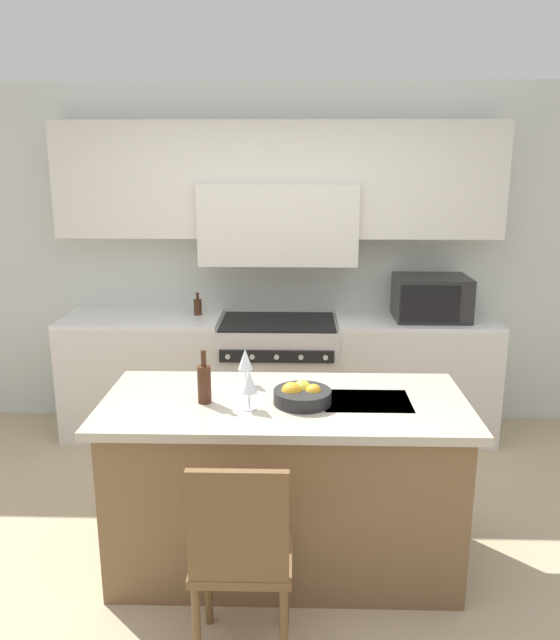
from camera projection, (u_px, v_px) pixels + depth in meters
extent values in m
plane|color=tan|center=(268.00, 572.00, 3.30)|extent=(10.00, 10.00, 0.00)
cube|color=silver|center=(279.00, 258.00, 5.03)|extent=(10.00, 0.06, 2.70)
cube|color=silver|center=(278.00, 180.00, 4.68)|extent=(3.34, 0.34, 0.85)
cube|color=silver|center=(278.00, 224.00, 4.73)|extent=(1.19, 0.40, 0.60)
cube|color=silver|center=(145.00, 376.00, 4.95)|extent=(1.22, 0.62, 0.91)
cube|color=white|center=(142.00, 319.00, 4.83)|extent=(1.22, 0.62, 0.03)
cube|color=silver|center=(413.00, 378.00, 4.89)|extent=(1.22, 0.62, 0.91)
cube|color=white|center=(416.00, 320.00, 4.77)|extent=(1.22, 0.62, 0.03)
cube|color=beige|center=(278.00, 378.00, 4.90)|extent=(0.90, 0.66, 0.91)
cube|color=black|center=(278.00, 322.00, 4.79)|extent=(0.87, 0.61, 0.01)
cube|color=black|center=(277.00, 356.00, 4.50)|extent=(0.83, 0.02, 0.09)
cylinder|color=silver|center=(228.00, 357.00, 4.49)|extent=(0.04, 0.02, 0.04)
cylinder|color=silver|center=(252.00, 357.00, 4.49)|extent=(0.04, 0.02, 0.04)
cylinder|color=silver|center=(276.00, 357.00, 4.48)|extent=(0.04, 0.02, 0.04)
cylinder|color=silver|center=(301.00, 357.00, 4.48)|extent=(0.04, 0.02, 0.04)
cylinder|color=silver|center=(325.00, 357.00, 4.48)|extent=(0.04, 0.02, 0.04)
cube|color=black|center=(431.00, 298.00, 4.73)|extent=(0.55, 0.42, 0.33)
cube|color=black|center=(431.00, 304.00, 4.52)|extent=(0.43, 0.01, 0.27)
cube|color=brown|center=(284.00, 485.00, 3.31)|extent=(1.76, 0.79, 0.88)
cube|color=#B2A893|center=(285.00, 404.00, 3.20)|extent=(1.87, 0.86, 0.04)
cube|color=#2D2D30|center=(367.00, 402.00, 3.18)|extent=(0.44, 0.32, 0.01)
cylinder|color=#B2B2B7|center=(363.00, 388.00, 3.36)|extent=(0.02, 0.02, 0.00)
cube|color=brown|center=(243.00, 556.00, 2.65)|extent=(0.42, 0.40, 0.04)
cube|color=brown|center=(238.00, 526.00, 2.41)|extent=(0.40, 0.04, 0.47)
cylinder|color=brown|center=(208.00, 580.00, 2.88)|extent=(0.04, 0.04, 0.46)
cylinder|color=brown|center=(285.00, 581.00, 2.87)|extent=(0.04, 0.04, 0.46)
cylinder|color=brown|center=(197.00, 634.00, 2.55)|extent=(0.04, 0.04, 0.46)
cylinder|color=brown|center=(284.00, 636.00, 2.54)|extent=(0.04, 0.04, 0.46)
cylinder|color=#422314|center=(204.00, 384.00, 3.13)|extent=(0.07, 0.07, 0.19)
cylinder|color=#422314|center=(204.00, 358.00, 3.10)|extent=(0.03, 0.03, 0.08)
cylinder|color=white|center=(249.00, 409.00, 3.07)|extent=(0.07, 0.07, 0.01)
cylinder|color=white|center=(249.00, 400.00, 3.06)|extent=(0.01, 0.01, 0.08)
cone|color=white|center=(249.00, 381.00, 3.04)|extent=(0.08, 0.08, 0.12)
cylinder|color=white|center=(246.00, 384.00, 3.41)|extent=(0.07, 0.07, 0.01)
cylinder|color=white|center=(245.00, 376.00, 3.40)|extent=(0.01, 0.01, 0.08)
cone|color=white|center=(245.00, 359.00, 3.38)|extent=(0.08, 0.08, 0.12)
cylinder|color=black|center=(302.00, 397.00, 3.14)|extent=(0.29, 0.29, 0.07)
sphere|color=gold|center=(291.00, 392.00, 3.13)|extent=(0.11, 0.11, 0.11)
sphere|color=gold|center=(313.00, 392.00, 3.13)|extent=(0.08, 0.08, 0.08)
sphere|color=gold|center=(302.00, 389.00, 3.17)|extent=(0.10, 0.10, 0.10)
cylinder|color=#422314|center=(198.00, 307.00, 4.87)|extent=(0.06, 0.06, 0.12)
cylinder|color=#422314|center=(197.00, 296.00, 4.85)|extent=(0.02, 0.02, 0.05)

